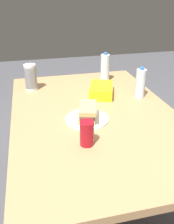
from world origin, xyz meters
TOP-DOWN VIEW (x-y plane):
  - ground_plane at (0.00, 0.00)m, footprint 8.00×8.00m
  - dining_table at (0.00, 0.00)m, footprint 1.43×0.96m
  - paper_plate at (0.07, -0.06)m, footprint 0.24×0.24m
  - sandwich at (0.08, -0.06)m, footprint 0.20×0.14m
  - soda_can_red at (0.30, -0.12)m, footprint 0.07×0.07m
  - chip_bag at (-0.25, 0.11)m, footprint 0.27×0.22m
  - water_bottle_tall at (-0.16, 0.35)m, footprint 0.07×0.07m
  - plastic_cup_stack at (-0.46, -0.34)m, footprint 0.08×0.08m
  - water_bottle_spare at (-0.51, 0.22)m, footprint 0.07×0.07m

SIDE VIEW (x-z plane):
  - ground_plane at x=0.00m, z-range 0.00..0.00m
  - dining_table at x=0.00m, z-range 0.27..1.01m
  - paper_plate at x=0.07m, z-range 0.73..0.75m
  - chip_bag at x=-0.25m, z-range 0.73..0.80m
  - sandwich at x=0.08m, z-range 0.75..0.83m
  - soda_can_red at x=0.30m, z-range 0.73..0.86m
  - plastic_cup_stack at x=-0.46m, z-range 0.73..0.92m
  - water_bottle_tall at x=-0.16m, z-range 0.73..0.94m
  - water_bottle_spare at x=-0.51m, z-range 0.73..0.95m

